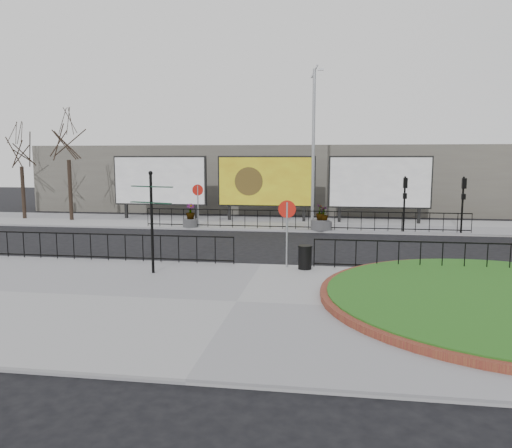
% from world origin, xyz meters
% --- Properties ---
extents(ground, '(90.00, 90.00, 0.00)m').
position_xyz_m(ground, '(0.00, 0.00, 0.00)').
color(ground, black).
rests_on(ground, ground).
extents(pavement_near, '(30.00, 10.00, 0.12)m').
position_xyz_m(pavement_near, '(0.00, -5.00, 0.06)').
color(pavement_near, gray).
rests_on(pavement_near, ground).
extents(pavement_far, '(44.00, 6.00, 0.12)m').
position_xyz_m(pavement_far, '(0.00, 12.00, 0.06)').
color(pavement_far, gray).
rests_on(pavement_far, ground).
extents(brick_edge, '(10.40, 10.40, 0.18)m').
position_xyz_m(brick_edge, '(7.50, -4.00, 0.21)').
color(brick_edge, brown).
rests_on(brick_edge, pavement_near).
extents(grass_lawn, '(10.00, 10.00, 0.22)m').
position_xyz_m(grass_lawn, '(7.50, -4.00, 0.23)').
color(grass_lawn, '#285516').
rests_on(grass_lawn, pavement_near).
extents(railing_near_left, '(10.00, 0.10, 1.10)m').
position_xyz_m(railing_near_left, '(-6.00, -0.30, 0.67)').
color(railing_near_left, black).
rests_on(railing_near_left, pavement_near).
extents(railing_near_right, '(9.00, 0.10, 1.10)m').
position_xyz_m(railing_near_right, '(6.50, -0.30, 0.67)').
color(railing_near_right, black).
rests_on(railing_near_right, pavement_near).
extents(railing_far, '(18.00, 0.10, 1.10)m').
position_xyz_m(railing_far, '(1.00, 9.30, 0.67)').
color(railing_far, black).
rests_on(railing_far, pavement_far).
extents(speed_sign_far, '(0.64, 0.07, 2.47)m').
position_xyz_m(speed_sign_far, '(-5.00, 9.40, 1.92)').
color(speed_sign_far, gray).
rests_on(speed_sign_far, pavement_far).
extents(speed_sign_near, '(0.64, 0.07, 2.47)m').
position_xyz_m(speed_sign_near, '(1.00, -0.40, 1.92)').
color(speed_sign_near, gray).
rests_on(speed_sign_near, pavement_near).
extents(billboard_left, '(6.20, 0.31, 4.10)m').
position_xyz_m(billboard_left, '(-8.50, 12.97, 2.60)').
color(billboard_left, black).
rests_on(billboard_left, pavement_far).
extents(billboard_mid, '(6.20, 0.31, 4.10)m').
position_xyz_m(billboard_mid, '(-1.50, 12.97, 2.60)').
color(billboard_mid, black).
rests_on(billboard_mid, pavement_far).
extents(billboard_right, '(6.20, 0.31, 4.10)m').
position_xyz_m(billboard_right, '(5.50, 12.97, 2.60)').
color(billboard_right, black).
rests_on(billboard_right, pavement_far).
extents(lamp_post, '(0.74, 0.18, 9.23)m').
position_xyz_m(lamp_post, '(1.51, 11.00, 4.83)').
color(lamp_post, gray).
rests_on(lamp_post, pavement_far).
extents(signal_pole_a, '(0.22, 0.26, 3.00)m').
position_xyz_m(signal_pole_a, '(6.50, 9.34, 2.10)').
color(signal_pole_a, black).
rests_on(signal_pole_a, pavement_far).
extents(signal_pole_b, '(0.22, 0.26, 3.00)m').
position_xyz_m(signal_pole_b, '(9.50, 9.34, 2.10)').
color(signal_pole_b, black).
rests_on(signal_pole_b, pavement_far).
extents(tree_left, '(2.00, 2.00, 7.00)m').
position_xyz_m(tree_left, '(-14.00, 11.50, 3.62)').
color(tree_left, '#2D2119').
rests_on(tree_left, pavement_far).
extents(tree_mid, '(2.00, 2.00, 6.20)m').
position_xyz_m(tree_mid, '(-17.50, 11.80, 3.22)').
color(tree_mid, '#2D2119').
rests_on(tree_mid, pavement_far).
extents(building_backdrop, '(40.00, 10.00, 5.00)m').
position_xyz_m(building_backdrop, '(0.00, 22.00, 2.50)').
color(building_backdrop, '#5C5950').
rests_on(building_backdrop, ground).
extents(fingerpost_sign, '(1.65, 0.70, 3.56)m').
position_xyz_m(fingerpost_sign, '(-3.55, -1.99, 2.27)').
color(fingerpost_sign, black).
rests_on(fingerpost_sign, pavement_near).
extents(litter_bin, '(0.52, 0.52, 0.86)m').
position_xyz_m(litter_bin, '(1.68, -0.60, 0.55)').
color(litter_bin, black).
rests_on(litter_bin, pavement_near).
extents(planter_a, '(0.90, 0.90, 1.36)m').
position_xyz_m(planter_a, '(-5.46, 9.40, 0.61)').
color(planter_a, '#4C4C4F').
rests_on(planter_a, pavement_far).
extents(planter_b, '(1.04, 1.04, 1.43)m').
position_xyz_m(planter_b, '(2.00, 9.40, 0.59)').
color(planter_b, '#4C4C4F').
rests_on(planter_b, pavement_far).
extents(planter_c, '(0.90, 0.90, 1.32)m').
position_xyz_m(planter_c, '(2.20, 9.40, 0.58)').
color(planter_c, '#4C4C4F').
rests_on(planter_c, pavement_far).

